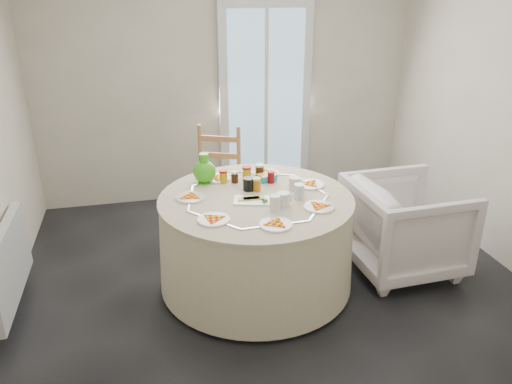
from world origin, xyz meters
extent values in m
plane|color=black|center=(0.00, 0.00, 0.00)|extent=(4.00, 4.00, 0.00)
cube|color=#BCB5A3|center=(0.00, 2.00, 1.30)|extent=(4.00, 0.02, 2.60)
cube|color=silver|center=(0.40, 1.95, 1.05)|extent=(1.00, 0.08, 2.10)
cube|color=silver|center=(-1.94, 0.20, 0.38)|extent=(0.07, 1.00, 0.55)
cylinder|color=beige|center=(-0.13, 0.12, 0.38)|extent=(1.51, 1.51, 0.77)
imported|color=silver|center=(1.12, 0.07, 0.39)|extent=(0.82, 0.87, 0.86)
cube|color=#13ABAF|center=(0.03, 0.43, 0.79)|extent=(0.17, 0.14, 0.06)
camera|label=1|loc=(-0.92, -3.22, 2.26)|focal=35.00mm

